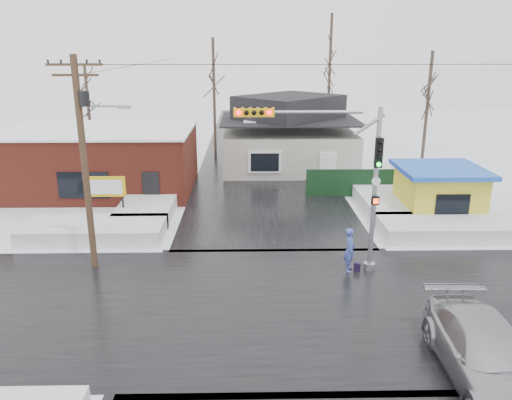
{
  "coord_description": "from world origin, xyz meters",
  "views": [
    {
      "loc": [
        -1.3,
        -16.73,
        9.26
      ],
      "look_at": [
        -0.91,
        3.6,
        3.0
      ],
      "focal_mm": 35.0,
      "sensor_mm": 36.0,
      "label": 1
    }
  ],
  "objects_px": {
    "kiosk": "(439,192)",
    "car": "(486,354)",
    "utility_pole": "(85,153)",
    "marquee_sign": "(105,188)",
    "traffic_signal": "(338,168)",
    "pedestrian": "(350,250)"
  },
  "relations": [
    {
      "from": "kiosk",
      "to": "car",
      "type": "xyz_separation_m",
      "value": [
        -3.97,
        -14.51,
        -0.62
      ]
    },
    {
      "from": "utility_pole",
      "to": "kiosk",
      "type": "height_order",
      "value": "utility_pole"
    },
    {
      "from": "marquee_sign",
      "to": "car",
      "type": "relative_size",
      "value": 0.44
    },
    {
      "from": "utility_pole",
      "to": "car",
      "type": "relative_size",
      "value": 1.55
    },
    {
      "from": "car",
      "to": "traffic_signal",
      "type": "bearing_deg",
      "value": 114.59
    },
    {
      "from": "pedestrian",
      "to": "car",
      "type": "bearing_deg",
      "value": -150.18
    },
    {
      "from": "utility_pole",
      "to": "pedestrian",
      "type": "bearing_deg",
      "value": -3.39
    },
    {
      "from": "pedestrian",
      "to": "car",
      "type": "relative_size",
      "value": 0.33
    },
    {
      "from": "traffic_signal",
      "to": "utility_pole",
      "type": "bearing_deg",
      "value": 177.05
    },
    {
      "from": "traffic_signal",
      "to": "kiosk",
      "type": "relative_size",
      "value": 1.52
    },
    {
      "from": "marquee_sign",
      "to": "kiosk",
      "type": "xyz_separation_m",
      "value": [
        18.5,
        0.5,
        -0.46
      ]
    },
    {
      "from": "utility_pole",
      "to": "kiosk",
      "type": "bearing_deg",
      "value": 20.44
    },
    {
      "from": "traffic_signal",
      "to": "pedestrian",
      "type": "relative_size",
      "value": 3.61
    },
    {
      "from": "traffic_signal",
      "to": "car",
      "type": "bearing_deg",
      "value": -67.5
    },
    {
      "from": "traffic_signal",
      "to": "car",
      "type": "height_order",
      "value": "traffic_signal"
    },
    {
      "from": "marquee_sign",
      "to": "car",
      "type": "bearing_deg",
      "value": -43.96
    },
    {
      "from": "traffic_signal",
      "to": "pedestrian",
      "type": "xyz_separation_m",
      "value": [
        0.64,
        -0.12,
        -3.57
      ]
    },
    {
      "from": "marquee_sign",
      "to": "kiosk",
      "type": "bearing_deg",
      "value": 1.55
    },
    {
      "from": "traffic_signal",
      "to": "utility_pole",
      "type": "xyz_separation_m",
      "value": [
        -10.36,
        0.53,
        0.57
      ]
    },
    {
      "from": "traffic_signal",
      "to": "kiosk",
      "type": "distance_m",
      "value": 10.43
    },
    {
      "from": "pedestrian",
      "to": "traffic_signal",
      "type": "bearing_deg",
      "value": 91.05
    },
    {
      "from": "kiosk",
      "to": "car",
      "type": "distance_m",
      "value": 15.06
    }
  ]
}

